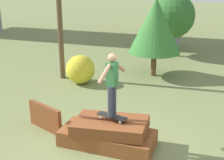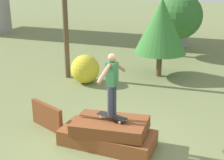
% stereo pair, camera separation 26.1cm
% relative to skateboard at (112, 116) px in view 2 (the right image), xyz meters
% --- Properties ---
extents(ground_plane, '(80.00, 80.00, 0.00)m').
position_rel_skateboard_xyz_m(ground_plane, '(-0.12, -0.02, -0.79)').
color(ground_plane, olive).
extents(scrap_pile, '(2.33, 1.08, 0.71)m').
position_rel_skateboard_xyz_m(scrap_pile, '(-0.09, -0.01, -0.47)').
color(scrap_pile, brown).
rests_on(scrap_pile, ground_plane).
extents(scrap_plank_loose, '(1.15, 0.57, 0.70)m').
position_rel_skateboard_xyz_m(scrap_plank_loose, '(-1.96, 0.26, -0.44)').
color(scrap_plank_loose, brown).
rests_on(scrap_plank_loose, ground_plane).
extents(skateboard, '(0.79, 0.36, 0.09)m').
position_rel_skateboard_xyz_m(skateboard, '(0.00, 0.00, 0.00)').
color(skateboard, black).
rests_on(skateboard, scrap_pile).
extents(skater, '(0.34, 1.15, 1.52)m').
position_rel_skateboard_xyz_m(skater, '(0.00, 0.00, 0.88)').
color(skater, '#383D4C').
rests_on(skater, skateboard).
extents(tree_behind_left, '(2.06, 2.06, 3.11)m').
position_rel_skateboard_xyz_m(tree_behind_left, '(-0.05, 5.71, 1.25)').
color(tree_behind_left, brown).
rests_on(tree_behind_left, ground_plane).
extents(tree_behind_right, '(2.21, 2.21, 3.11)m').
position_rel_skateboard_xyz_m(tree_behind_right, '(0.16, 9.12, 1.20)').
color(tree_behind_right, brown).
rests_on(tree_behind_right, ground_plane).
extents(bush_yellow_flowering, '(1.09, 1.09, 1.09)m').
position_rel_skateboard_xyz_m(bush_yellow_flowering, '(-2.50, 3.94, -0.24)').
color(bush_yellow_flowering, gold).
rests_on(bush_yellow_flowering, ground_plane).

